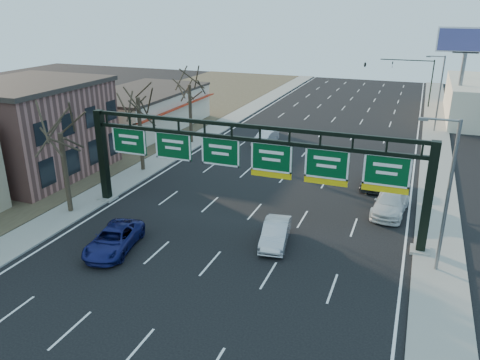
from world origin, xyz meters
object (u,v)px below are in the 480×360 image
at_px(car_blue_suv, 114,239).
at_px(car_silver_sedan, 275,233).
at_px(car_white_wagon, 391,203).
at_px(sign_gantry, 248,161).

distance_m(car_blue_suv, car_silver_sedan, 10.24).
bearing_deg(car_silver_sedan, car_white_wagon, 40.73).
relative_size(sign_gantry, car_blue_suv, 4.73).
bearing_deg(sign_gantry, car_blue_suv, -134.24).
bearing_deg(car_blue_suv, sign_gantry, 34.96).
bearing_deg(car_silver_sedan, sign_gantry, 132.39).
bearing_deg(car_white_wagon, car_blue_suv, -136.92).
xyz_separation_m(sign_gantry, car_blue_suv, (-6.48, -6.66, -3.91)).
relative_size(sign_gantry, car_white_wagon, 4.51).
bearing_deg(sign_gantry, car_silver_sedan, -38.76).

